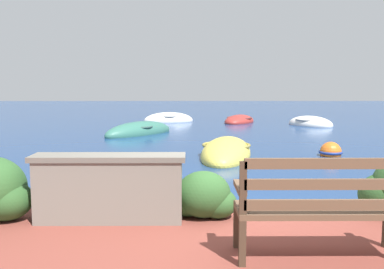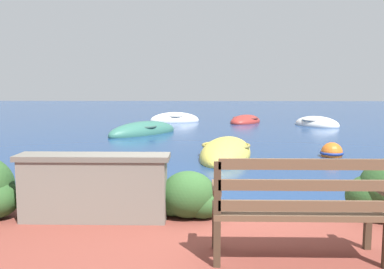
# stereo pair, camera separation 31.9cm
# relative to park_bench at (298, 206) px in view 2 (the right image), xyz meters

# --- Properties ---
(ground_plane) EXTENTS (80.00, 80.00, 0.00)m
(ground_plane) POSITION_rel_park_bench_xyz_m (-0.83, 1.57, -0.70)
(ground_plane) COLOR navy
(park_bench) EXTENTS (1.49, 0.48, 0.93)m
(park_bench) POSITION_rel_park_bench_xyz_m (0.00, 0.00, 0.00)
(park_bench) COLOR #433123
(park_bench) RESTS_ON patio_terrace
(stone_wall) EXTENTS (1.70, 0.39, 0.75)m
(stone_wall) POSITION_rel_park_bench_xyz_m (-2.05, 1.05, -0.10)
(stone_wall) COLOR slate
(stone_wall) RESTS_ON patio_terrace
(hedge_clump_left) EXTENTS (0.79, 0.57, 0.54)m
(hedge_clump_left) POSITION_rel_park_bench_xyz_m (-1.00, 1.19, -0.25)
(hedge_clump_left) COLOR #2D5628
(hedge_clump_left) RESTS_ON patio_terrace
(rowboat_nearest) EXTENTS (1.71, 3.31, 0.79)m
(rowboat_nearest) POSITION_rel_park_bench_xyz_m (-0.25, 6.67, -0.64)
(rowboat_nearest) COLOR #DBC64C
(rowboat_nearest) RESTS_ON ground_plane
(rowboat_mid) EXTENTS (2.64, 3.02, 0.79)m
(rowboat_mid) POSITION_rel_park_bench_xyz_m (-2.91, 11.31, -0.64)
(rowboat_mid) COLOR #336B5B
(rowboat_mid) RESTS_ON ground_plane
(rowboat_far) EXTENTS (2.20, 2.53, 0.72)m
(rowboat_far) POSITION_rel_park_bench_xyz_m (4.03, 14.51, -0.64)
(rowboat_far) COLOR silver
(rowboat_far) RESTS_ON ground_plane
(rowboat_outer) EXTENTS (2.04, 2.50, 0.64)m
(rowboat_outer) POSITION_rel_park_bench_xyz_m (1.16, 15.93, -0.65)
(rowboat_outer) COLOR #9E2D28
(rowboat_outer) RESTS_ON ground_plane
(rowboat_distant) EXTENTS (2.44, 1.39, 0.79)m
(rowboat_distant) POSITION_rel_park_bench_xyz_m (-2.11, 16.33, -0.64)
(rowboat_distant) COLOR silver
(rowboat_distant) RESTS_ON ground_plane
(mooring_buoy) EXTENTS (0.57, 0.57, 0.52)m
(mooring_buoy) POSITION_rel_park_bench_xyz_m (2.33, 6.72, -0.61)
(mooring_buoy) COLOR orange
(mooring_buoy) RESTS_ON ground_plane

